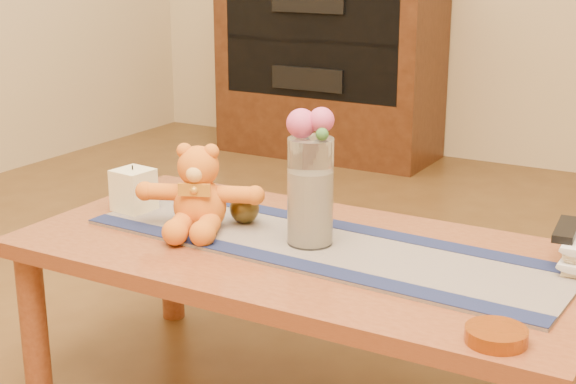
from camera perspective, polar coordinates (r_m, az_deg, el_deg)
The scene contains 28 objects.
coffee_table_top at distance 2.04m, azimuth 1.22°, elevation -4.24°, with size 1.40×0.70×0.04m, color brown.
table_leg_fl at distance 2.28m, azimuth -16.91°, elevation -8.76°, with size 0.07×0.07×0.41m, color brown.
table_leg_bl at distance 2.67m, azimuth -7.94°, elevation -4.37°, with size 0.07×0.07×0.41m, color brown.
persian_runner at distance 2.03m, azimuth 2.19°, elevation -3.62°, with size 1.20×0.35×0.01m, color #1F1843.
runner_border_near at distance 1.91m, azimuth -0.01°, elevation -4.75°, with size 1.20×0.06×0.00m, color #161E43.
runner_border_far at distance 2.15m, azimuth 4.14°, elevation -2.36°, with size 1.20×0.06×0.00m, color #161E43.
teddy_bear at distance 2.12m, azimuth -6.05°, elevation 0.24°, with size 0.31×0.25×0.21m, color orange, non-canonical shape.
pillar_candle at distance 2.30m, azimuth -10.46°, elevation 0.15°, with size 0.09×0.09×0.11m, color #F5EAB4.
candle_wick at distance 2.29m, azimuth -10.54°, elevation 1.65°, with size 0.00×0.00×0.01m, color black.
glass_vase at distance 1.99m, azimuth 1.53°, elevation 0.02°, with size 0.11×0.11×0.26m, color silver.
potpourri_fill at distance 2.00m, azimuth 1.52°, elevation -1.05°, with size 0.09×0.09×0.18m, color beige.
rose_left at distance 1.95m, azimuth 0.91°, elevation 4.69°, with size 0.07×0.07×0.07m, color #C44573.
rose_right at distance 1.94m, azimuth 2.29°, elevation 4.92°, with size 0.06×0.06×0.06m, color #C44573.
blue_flower_back at distance 1.97m, azimuth 2.31°, elevation 4.63°, with size 0.04×0.04×0.04m, color #5473B6.
blue_flower_side at distance 1.98m, azimuth 1.07°, elevation 4.45°, with size 0.04×0.04×0.04m, color #5473B6.
leaf_sprig at distance 1.92m, azimuth 2.34°, elevation 3.95°, with size 0.03×0.03×0.03m, color #33662D.
bronze_ball at distance 2.16m, azimuth -2.98°, elevation -1.14°, with size 0.08×0.08×0.08m, color #443816.
book_bottom at distance 2.02m, azimuth 18.27°, elevation -4.35°, with size 0.17×0.22×0.02m, color beige.
book_lower at distance 2.01m, azimuth 18.45°, elevation -3.90°, with size 0.16×0.22×0.02m, color beige.
book_upper at distance 2.01m, azimuth 18.21°, elevation -3.29°, with size 0.17×0.22×0.02m, color beige.
book_top at distance 2.00m, azimuth 18.53°, elevation -2.86°, with size 0.16×0.22×0.02m, color beige.
tv_remote at distance 1.99m, azimuth 18.43°, elevation -2.44°, with size 0.04×0.16×0.02m, color black.
amber_dish at distance 1.60m, azimuth 13.99°, elevation -9.45°, with size 0.12×0.12×0.03m, color #BF5914.
media_cabinet at distance 4.70m, azimuth 2.86°, elevation 9.17°, with size 1.20×0.50×1.10m, color black.
cabinet_cavity at distance 4.48m, azimuth 1.49°, elevation 10.24°, with size 1.02×0.03×0.61m, color black.
cabinet_shelf at distance 4.55m, azimuth 2.00°, elevation 10.34°, with size 1.02×0.20×0.03m, color black.
stereo_upper at distance 4.55m, azimuth 2.15°, elevation 12.84°, with size 0.42×0.28×0.10m, color black.
stereo_lower at distance 4.60m, azimuth 2.10°, elevation 7.91°, with size 0.42×0.28×0.12m, color black.
Camera 1 is at (0.91, -1.68, 1.15)m, focal length 52.24 mm.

